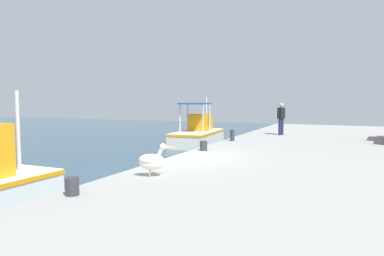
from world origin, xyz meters
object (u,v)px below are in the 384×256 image
mooring_bollard_third (204,146)px  mooring_bollard_fourth (232,135)px  fishing_boat_third (198,134)px  pelican (152,160)px  fisherman_standing (281,117)px  mooring_bollard_second (72,186)px

mooring_bollard_third → mooring_bollard_fourth: 3.50m
mooring_bollard_third → fishing_boat_third: bearing=24.5°
pelican → fisherman_standing: (11.88, -0.98, 0.53)m
mooring_bollard_second → pelican: bearing=-14.4°
mooring_bollard_second → mooring_bollard_third: size_ratio=1.00×
pelican → mooring_bollard_second: bearing=165.6°
mooring_bollard_third → mooring_bollard_fourth: bearing=0.0°
pelican → mooring_bollard_fourth: (8.21, 0.55, -0.15)m
mooring_bollard_fourth → mooring_bollard_third: bearing=-180.0°
fishing_boat_third → fisherman_standing: fishing_boat_third is taller
fisherman_standing → mooring_bollard_second: fisherman_standing is taller
mooring_bollard_second → fishing_boat_third: bearing=13.3°
pelican → mooring_bollard_third: pelican is taller
fishing_boat_third → mooring_bollard_second: fishing_boat_third is taller
pelican → fishing_boat_third: bearing=17.9°
fisherman_standing → mooring_bollard_third: (-7.17, 1.53, -0.75)m
mooring_bollard_second → mooring_bollard_fourth: 10.36m
mooring_bollard_fourth → pelican: bearing=-176.2°
pelican → mooring_bollard_third: 4.75m
fisherman_standing → fishing_boat_third: bearing=87.5°
fishing_boat_third → mooring_bollard_fourth: bearing=-139.1°
fisherman_standing → mooring_bollard_second: size_ratio=4.75×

